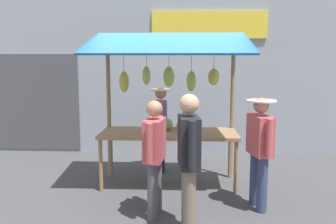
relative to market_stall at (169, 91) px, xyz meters
name	(u,v)px	position (x,y,z in m)	size (l,w,h in m)	color
ground_plane	(169,184)	(0.00, 0.04, -1.54)	(40.00, 40.00, 0.00)	#424244
street_backdrop	(171,75)	(0.05, -2.15, 0.15)	(9.00, 0.30, 3.40)	#8C939E
market_stall	(169,91)	(0.00, 0.00, 0.00)	(2.50, 1.46, 2.50)	olive
vendor_with_sunhat	(161,123)	(0.18, -0.71, -0.65)	(0.40, 0.67, 1.54)	#232328
shopper_with_ponytail	(155,152)	(0.13, 1.31, -0.67)	(0.28, 0.66, 1.54)	#4C4C51
shopper_in_grey_tee	(260,145)	(-1.28, 0.98, -0.64)	(0.40, 0.66, 1.55)	navy
shopper_with_shopping_bag	(189,154)	(-0.31, 1.77, -0.58)	(0.27, 0.71, 1.67)	#726656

